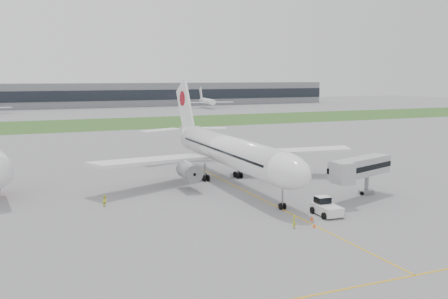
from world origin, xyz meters
name	(u,v)px	position (x,y,z in m)	size (l,w,h in m)	color
ground	(238,187)	(0.00, 0.00, 0.00)	(600.00, 600.00, 0.00)	gray
apron_markings	(251,194)	(0.00, -5.00, 0.00)	(70.00, 70.00, 0.04)	gold
grass_strip	(110,124)	(0.00, 120.00, 0.01)	(600.00, 50.00, 0.02)	#335A21
terminal_building	(77,95)	(0.00, 229.87, 7.00)	(320.00, 22.30, 14.00)	slate
airliner	(226,150)	(0.00, 4.87, 5.66)	(48.13, 53.95, 17.88)	white
pushback_tug	(326,207)	(4.02, -19.57, 1.05)	(3.20, 4.57, 2.28)	white
jet_bridge	(358,168)	(13.39, -13.89, 4.61)	(13.02, 7.77, 6.23)	#AFAFB2
safety_cone_left	(314,225)	(-0.50, -23.82, 0.25)	(0.37, 0.37, 0.50)	#FE4B0D
safety_cone_right	(312,218)	(0.88, -21.14, 0.30)	(0.44, 0.44, 0.61)	#FE4B0D
ground_crew_near	(294,222)	(-2.91, -23.04, 0.80)	(0.58, 0.38, 1.60)	#BBCA21
ground_crew_far	(105,201)	(-22.33, -3.89, 0.80)	(0.77, 0.60, 1.59)	#EBF528
distant_aircraft_right	(207,108)	(67.66, 192.96, 0.00)	(30.00, 26.47, 11.47)	white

